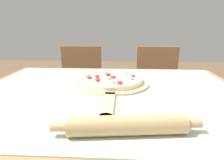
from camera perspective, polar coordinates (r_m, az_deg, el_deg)
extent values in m
cube|color=#A87F51|center=(0.93, -1.01, -4.51)|extent=(1.29, 1.03, 0.03)
cylinder|color=#A87F51|center=(1.64, -21.13, -10.83)|extent=(0.06, 0.06, 0.74)
cylinder|color=#A87F51|center=(1.60, 22.64, -11.83)|extent=(0.06, 0.06, 0.74)
cube|color=silver|center=(0.93, -1.01, -3.49)|extent=(1.21, 0.95, 0.00)
cylinder|color=#D6B784|center=(1.04, 0.09, -0.82)|extent=(0.38, 0.38, 0.01)
cube|color=#D6B784|center=(0.77, -1.06, -6.80)|extent=(0.04, 0.24, 0.01)
cylinder|color=#D6B784|center=(0.67, -1.83, -10.68)|extent=(0.05, 0.05, 0.01)
cylinder|color=beige|center=(1.03, 0.09, -0.08)|extent=(0.31, 0.31, 0.02)
torus|color=beige|center=(1.03, 0.09, 0.34)|extent=(0.31, 0.31, 0.02)
cylinder|color=white|center=(1.03, 0.09, 0.43)|extent=(0.27, 0.27, 0.00)
ellipsoid|color=red|center=(1.08, -1.18, 1.66)|extent=(0.03, 0.03, 0.02)
ellipsoid|color=red|center=(1.03, 0.24, 0.90)|extent=(0.03, 0.03, 0.01)
ellipsoid|color=red|center=(0.93, 2.20, -0.68)|extent=(0.03, 0.03, 0.02)
ellipsoid|color=red|center=(0.98, -4.13, 0.08)|extent=(0.03, 0.03, 0.02)
ellipsoid|color=red|center=(1.03, -6.50, 0.79)|extent=(0.03, 0.03, 0.02)
ellipsoid|color=red|center=(1.05, -4.27, 1.15)|extent=(0.03, 0.03, 0.01)
ellipsoid|color=red|center=(1.06, 6.05, 1.21)|extent=(0.02, 0.02, 0.01)
cube|color=#387533|center=(1.03, 0.90, 0.77)|extent=(0.01, 0.01, 0.01)
cube|color=#387533|center=(1.04, -1.54, 0.83)|extent=(0.00, 0.01, 0.01)
cube|color=#387533|center=(0.94, 0.49, -0.73)|extent=(0.01, 0.01, 0.01)
cube|color=#387533|center=(1.00, 5.90, 0.19)|extent=(0.01, 0.01, 0.01)
cube|color=#387533|center=(1.01, -0.81, 0.34)|extent=(0.01, 0.01, 0.01)
cube|color=#387533|center=(1.00, -0.44, 0.20)|extent=(0.00, 0.01, 0.01)
cube|color=#387533|center=(1.11, 4.12, 1.80)|extent=(0.01, 0.01, 0.01)
cylinder|color=tan|center=(0.57, 4.42, -12.74)|extent=(0.34, 0.09, 0.06)
cylinder|color=tan|center=(0.58, -14.93, -12.85)|extent=(0.05, 0.03, 0.03)
cylinder|color=tan|center=(0.63, 22.24, -11.39)|extent=(0.05, 0.03, 0.03)
cube|color=brown|center=(1.85, -9.45, -5.12)|extent=(0.40, 0.40, 0.02)
cube|color=brown|center=(1.95, -8.63, 3.12)|extent=(0.38, 0.04, 0.44)
cylinder|color=brown|center=(1.84, -15.22, -13.01)|extent=(0.04, 0.04, 0.41)
cylinder|color=brown|center=(1.77, -5.05, -13.69)|extent=(0.04, 0.04, 0.41)
cylinder|color=brown|center=(2.11, -12.55, -8.92)|extent=(0.04, 0.04, 0.41)
cylinder|color=brown|center=(2.05, -3.80, -9.32)|extent=(0.04, 0.04, 0.41)
cube|color=brown|center=(1.83, 12.83, -5.51)|extent=(0.42, 0.42, 0.02)
cube|color=brown|center=(1.94, 12.66, 2.82)|extent=(0.38, 0.05, 0.44)
cylinder|color=brown|center=(1.77, 7.67, -13.85)|extent=(0.04, 0.04, 0.41)
cylinder|color=brown|center=(1.81, 18.16, -13.83)|extent=(0.04, 0.04, 0.41)
cylinder|color=brown|center=(2.05, 7.47, -9.44)|extent=(0.04, 0.04, 0.41)
cylinder|color=brown|center=(2.09, 16.40, -9.54)|extent=(0.04, 0.04, 0.41)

